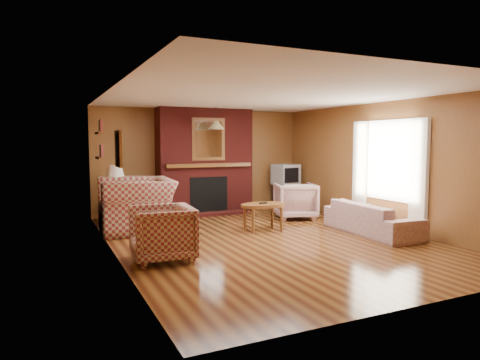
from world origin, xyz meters
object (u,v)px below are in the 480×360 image
plaid_armchair (162,233)px  tv_stand (286,196)px  floral_sofa (372,218)px  coffee_table (263,207)px  crt_tv (286,174)px  table_lamp (115,179)px  fireplace (205,162)px  side_table (116,210)px  plaid_loveseat (136,204)px  floral_armchair (295,201)px

plaid_armchair → tv_stand: plaid_armchair is taller
floral_sofa → plaid_armchair: bearing=94.8°
coffee_table → floral_sofa: bearing=-32.8°
plaid_armchair → coffee_table: (2.21, 1.18, 0.06)m
crt_tv → plaid_armchair: bearing=-140.2°
tv_stand → table_lamp: bearing=-169.5°
fireplace → side_table: 2.35m
fireplace → crt_tv: bearing=-5.3°
plaid_armchair → table_lamp: 3.04m
fireplace → plaid_loveseat: size_ratio=1.62×
plaid_loveseat → plaid_armchair: (-0.10, -2.24, -0.10)m
fireplace → coffee_table: bearing=-83.7°
floral_armchair → crt_tv: crt_tv is taller
plaid_armchair → table_lamp: table_lamp is taller
fireplace → floral_armchair: fireplace is taller
tv_stand → crt_tv: crt_tv is taller
plaid_loveseat → plaid_armchair: bearing=1.7°
floral_sofa → floral_armchair: 1.93m
coffee_table → side_table: (-2.36, 1.81, -0.16)m
crt_tv → plaid_loveseat: bearing=-164.2°
floral_armchair → side_table: size_ratio=1.49×
plaid_armchair → coffee_table: 2.50m
tv_stand → floral_armchair: bearing=-107.3°
plaid_armchair → coffee_table: plaid_armchair is taller
plaid_loveseat → coffee_table: plaid_loveseat is taller
floral_armchair → coffee_table: size_ratio=0.97×
floral_armchair → tv_stand: size_ratio=1.44×
side_table → floral_sofa: bearing=-35.7°
floral_sofa → fireplace: bearing=32.2°
plaid_armchair → floral_sofa: bearing=96.2°
table_lamp → floral_armchair: bearing=-15.5°
fireplace → coffee_table: size_ratio=2.75×
fireplace → plaid_armchair: 4.11m
floral_sofa → crt_tv: 3.27m
fireplace → coffee_table: (0.26, -2.35, -0.74)m
floral_sofa → coffee_table: bearing=60.2°
floral_armchair → side_table: bearing=3.3°
plaid_armchair → floral_sofa: 3.85m
plaid_loveseat → crt_tv: 4.07m
floral_sofa → crt_tv: size_ratio=3.18×
plaid_loveseat → crt_tv: (3.90, 1.10, 0.35)m
plaid_loveseat → floral_armchair: size_ratio=1.76×
plaid_loveseat → table_lamp: table_lamp is taller
fireplace → floral_sofa: 4.00m
floral_armchair → plaid_loveseat: bearing=14.7°
plaid_armchair → tv_stand: size_ratio=1.45×
plaid_armchair → side_table: (-0.15, 2.99, -0.10)m
plaid_loveseat → side_table: bearing=-157.5°
table_lamp → crt_tv: 4.16m
coffee_table → crt_tv: crt_tv is taller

